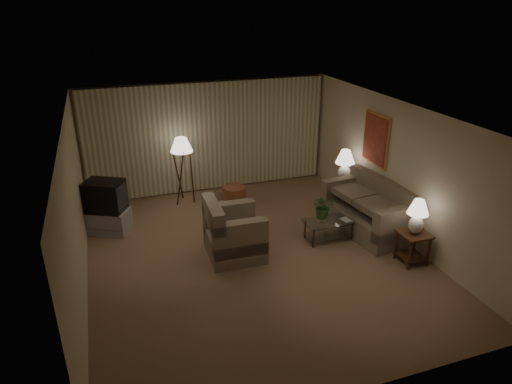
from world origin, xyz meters
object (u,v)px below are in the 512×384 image
at_px(side_table_near, 413,242).
at_px(vase, 323,218).
at_px(side_table_far, 343,189).
at_px(table_lamp_near, 418,214).
at_px(coffee_table, 329,227).
at_px(crt_tv, 105,196).
at_px(floor_lamp, 183,169).
at_px(table_lamp_far, 345,163).
at_px(tv_cabinet, 108,221).
at_px(sofa, 366,212).
at_px(ottoman, 234,194).
at_px(armchair, 235,234).

relative_size(side_table_near, vase, 3.71).
height_order(side_table_far, table_lamp_near, table_lamp_near).
height_order(side_table_far, coffee_table, side_table_far).
distance_m(crt_tv, floor_lamp, 2.02).
distance_m(coffee_table, floor_lamp, 3.68).
relative_size(table_lamp_far, tv_cabinet, 0.77).
xyz_separation_m(coffee_table, vase, (-0.15, 0.00, 0.22)).
bearing_deg(coffee_table, crt_tv, 156.95).
height_order(coffee_table, crt_tv, crt_tv).
distance_m(tv_cabinet, crt_tv, 0.57).
bearing_deg(floor_lamp, crt_tv, -150.91).
xyz_separation_m(side_table_near, side_table_far, (-0.00, 2.60, -0.00)).
distance_m(sofa, coffee_table, 0.92).
distance_m(crt_tv, ottoman, 3.04).
bearing_deg(side_table_far, floor_lamp, 157.84).
bearing_deg(vase, side_table_near, -46.11).
bearing_deg(table_lamp_far, sofa, -96.84).
bearing_deg(side_table_near, coffee_table, 130.09).
bearing_deg(side_table_far, table_lamp_near, -90.00).
bearing_deg(armchair, side_table_near, -111.49).
bearing_deg(side_table_near, table_lamp_near, 153.43).
height_order(coffee_table, floor_lamp, floor_lamp).
relative_size(side_table_far, coffee_table, 0.61).
distance_m(table_lamp_far, vase, 1.89).
height_order(crt_tv, floor_lamp, floor_lamp).
bearing_deg(floor_lamp, side_table_near, -49.35).
bearing_deg(side_table_near, side_table_far, 90.00).
height_order(coffee_table, ottoman, coffee_table).
height_order(table_lamp_far, crt_tv, table_lamp_far).
height_order(sofa, vase, sofa).
distance_m(ottoman, vase, 2.67).
distance_m(side_table_far, coffee_table, 1.72).
distance_m(armchair, table_lamp_far, 3.31).
relative_size(coffee_table, crt_tv, 1.09).
bearing_deg(floor_lamp, vase, -50.94).
bearing_deg(table_lamp_near, side_table_near, -26.57).
bearing_deg(armchair, sofa, -87.02).
distance_m(sofa, side_table_far, 1.26).
xyz_separation_m(side_table_far, coffee_table, (-1.05, -1.35, -0.13)).
height_order(side_table_near, ottoman, side_table_near).
distance_m(table_lamp_far, tv_cabinet, 5.28).
height_order(sofa, side_table_far, sofa).
relative_size(sofa, vase, 13.49).
height_order(sofa, ottoman, sofa).
bearing_deg(tv_cabinet, crt_tv, 0.00).
distance_m(table_lamp_far, crt_tv, 5.22).
xyz_separation_m(table_lamp_far, floor_lamp, (-3.43, 1.40, -0.22)).
xyz_separation_m(side_table_far, vase, (-1.20, -1.35, 0.09)).
distance_m(table_lamp_near, tv_cabinet, 6.06).
relative_size(sofa, floor_lamp, 1.38).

